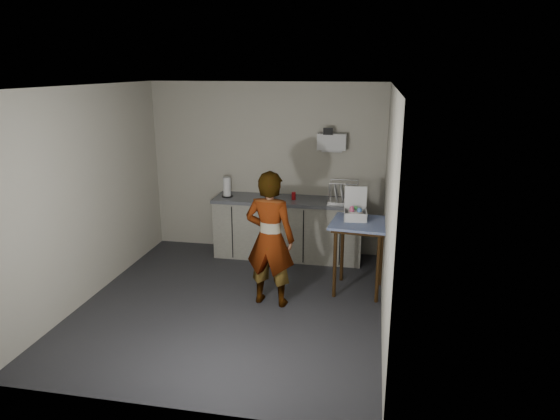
% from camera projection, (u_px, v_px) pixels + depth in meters
% --- Properties ---
extents(ground, '(4.00, 4.00, 0.00)m').
position_uv_depth(ground, '(233.00, 303.00, 6.14)').
color(ground, '#242429').
rests_on(ground, ground).
extents(wall_back, '(3.60, 0.02, 2.60)m').
position_uv_depth(wall_back, '(266.00, 169.00, 7.66)').
color(wall_back, beige).
rests_on(wall_back, ground).
extents(wall_right, '(0.02, 4.00, 2.60)m').
position_uv_depth(wall_right, '(387.00, 209.00, 5.46)').
color(wall_right, beige).
rests_on(wall_right, ground).
extents(wall_left, '(0.02, 4.00, 2.60)m').
position_uv_depth(wall_left, '(89.00, 194.00, 6.11)').
color(wall_left, beige).
rests_on(wall_left, ground).
extents(ceiling, '(3.60, 4.00, 0.01)m').
position_uv_depth(ceiling, '(226.00, 87.00, 5.43)').
color(ceiling, white).
rests_on(ceiling, wall_back).
extents(kitchen_counter, '(2.24, 0.62, 0.91)m').
position_uv_depth(kitchen_counter, '(288.00, 230.00, 7.55)').
color(kitchen_counter, black).
rests_on(kitchen_counter, ground).
extents(wall_shelf, '(0.42, 0.18, 0.37)m').
position_uv_depth(wall_shelf, '(332.00, 142.00, 7.29)').
color(wall_shelf, white).
rests_on(wall_shelf, ground).
extents(side_table, '(0.79, 0.79, 0.93)m').
position_uv_depth(side_table, '(360.00, 231.00, 6.27)').
color(side_table, '#321D0B').
rests_on(side_table, ground).
extents(standing_man, '(0.65, 0.47, 1.66)m').
position_uv_depth(standing_man, '(270.00, 239.00, 5.93)').
color(standing_man, '#B2A593').
rests_on(standing_man, ground).
extents(soap_bottle, '(0.17, 0.17, 0.31)m').
position_uv_depth(soap_bottle, '(270.00, 189.00, 7.37)').
color(soap_bottle, black).
rests_on(soap_bottle, kitchen_counter).
extents(soda_can, '(0.06, 0.06, 0.11)m').
position_uv_depth(soda_can, '(294.00, 196.00, 7.37)').
color(soda_can, red).
rests_on(soda_can, kitchen_counter).
extents(dark_bottle, '(0.07, 0.07, 0.24)m').
position_uv_depth(dark_bottle, '(268.00, 190.00, 7.43)').
color(dark_bottle, black).
rests_on(dark_bottle, kitchen_counter).
extents(paper_towel, '(0.17, 0.17, 0.30)m').
position_uv_depth(paper_towel, '(227.00, 187.00, 7.52)').
color(paper_towel, black).
rests_on(paper_towel, kitchen_counter).
extents(dish_rack, '(0.44, 0.33, 0.31)m').
position_uv_depth(dish_rack, '(343.00, 197.00, 7.26)').
color(dish_rack, white).
rests_on(dish_rack, kitchen_counter).
extents(bakery_box, '(0.30, 0.31, 0.40)m').
position_uv_depth(bakery_box, '(355.00, 212.00, 6.33)').
color(bakery_box, white).
rests_on(bakery_box, side_table).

